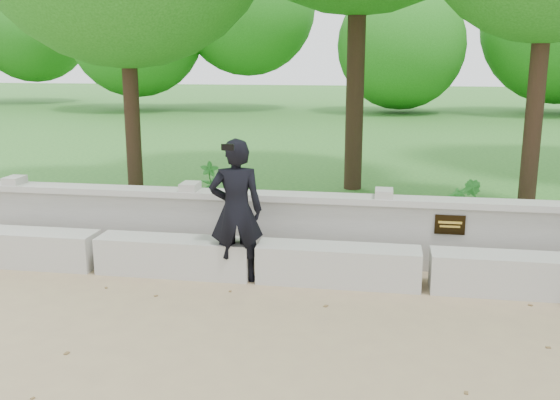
# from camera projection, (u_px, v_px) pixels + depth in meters

# --- Properties ---
(ground) EXTENTS (80.00, 80.00, 0.00)m
(ground) POSITION_uv_depth(u_px,v_px,m) (437.00, 367.00, 5.36)
(ground) COLOR #98845D
(ground) RESTS_ON ground
(lawn) EXTENTS (40.00, 22.00, 0.25)m
(lawn) POSITION_uv_depth(u_px,v_px,m) (402.00, 140.00, 18.78)
(lawn) COLOR #265C20
(lawn) RESTS_ON ground
(concrete_bench) EXTENTS (11.90, 0.45, 0.45)m
(concrete_bench) POSITION_uv_depth(u_px,v_px,m) (425.00, 270.00, 7.13)
(concrete_bench) COLOR #B2B0A8
(concrete_bench) RESTS_ON ground
(parapet_wall) EXTENTS (12.50, 0.35, 0.90)m
(parapet_wall) POSITION_uv_depth(u_px,v_px,m) (423.00, 233.00, 7.75)
(parapet_wall) COLOR #A8A59E
(parapet_wall) RESTS_ON ground
(man_main) EXTENTS (0.70, 0.64, 1.70)m
(man_main) POSITION_uv_depth(u_px,v_px,m) (236.00, 211.00, 7.25)
(man_main) COLOR black
(man_main) RESTS_ON ground
(shrub_a) EXTENTS (0.37, 0.31, 0.60)m
(shrub_a) POSITION_uv_depth(u_px,v_px,m) (210.00, 179.00, 10.65)
(shrub_a) COLOR #2C822C
(shrub_a) RESTS_ON lawn
(shrub_b) EXTENTS (0.38, 0.38, 0.55)m
(shrub_b) POSITION_uv_depth(u_px,v_px,m) (472.00, 198.00, 9.36)
(shrub_b) COLOR #2C822C
(shrub_b) RESTS_ON lawn
(shrub_d) EXTENTS (0.39, 0.40, 0.54)m
(shrub_d) POSITION_uv_depth(u_px,v_px,m) (457.00, 207.00, 8.84)
(shrub_d) COLOR #2C822C
(shrub_d) RESTS_ON lawn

